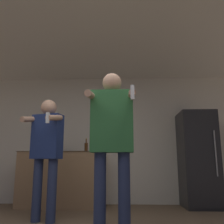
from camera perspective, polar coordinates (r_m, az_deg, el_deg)
wall_back at (r=5.15m, az=-3.79°, el=-6.07°), size 7.00×0.06×2.55m
ceiling_slab at (r=4.02m, az=-5.94°, el=15.04°), size 7.00×3.55×0.05m
refrigerator at (r=4.93m, az=19.08°, el=-10.03°), size 0.62×0.71×1.72m
counter at (r=4.88m, az=-11.37°, el=-14.73°), size 1.54×0.68×0.99m
bottle_tall_gin at (r=4.82m, az=-11.85°, el=-7.32°), size 0.07×0.07×0.33m
bottle_red_label at (r=4.70m, az=-3.89°, el=-7.93°), size 0.08×0.08×0.24m
bottle_brown_liquor at (r=4.89m, az=-14.81°, el=-7.63°), size 0.10×0.10×0.26m
bottle_amber_bourbon at (r=4.72m, az=-5.94°, el=-7.90°), size 0.06×0.06×0.25m
person_woman_foreground at (r=2.66m, az=-0.00°, el=-5.58°), size 0.50×0.48×1.76m
person_man_side at (r=3.67m, az=-14.76°, el=-7.78°), size 0.54×0.54×1.68m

